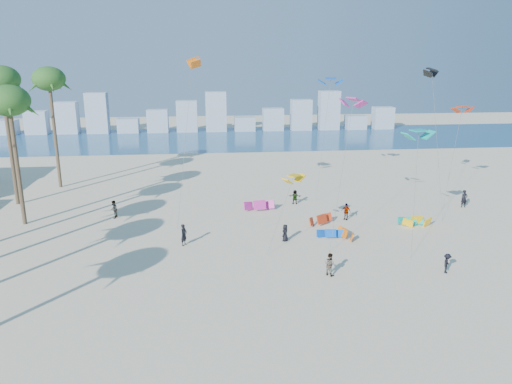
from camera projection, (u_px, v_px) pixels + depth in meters
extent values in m
plane|color=beige|center=(233.00, 347.00, 27.37)|extent=(220.00, 220.00, 0.00)
plane|color=navy|center=(211.00, 139.00, 96.33)|extent=(220.00, 220.00, 0.00)
imported|color=black|center=(184.00, 235.00, 41.87)|extent=(0.75, 0.83, 1.89)
imported|color=gray|center=(329.00, 264.00, 36.16)|extent=(1.05, 1.06, 1.73)
imported|color=black|center=(285.00, 233.00, 42.85)|extent=(0.84, 0.89, 1.53)
imported|color=gray|center=(346.00, 211.00, 48.47)|extent=(1.02, 0.97, 1.69)
imported|color=black|center=(447.00, 263.00, 36.54)|extent=(1.02, 1.13, 1.52)
imported|color=gray|center=(295.00, 197.00, 53.70)|extent=(1.52, 0.74, 1.57)
imported|color=black|center=(464.00, 199.00, 52.42)|extent=(0.69, 0.46, 1.90)
imported|color=gray|center=(114.00, 209.00, 48.93)|extent=(0.76, 0.93, 1.81)
cylinder|color=#595959|center=(281.00, 214.00, 40.86)|extent=(2.71, 3.01, 5.91)
cylinder|color=#595959|center=(342.00, 174.00, 41.28)|extent=(2.85, 4.67, 12.14)
cylinder|color=#595959|center=(415.00, 194.00, 39.74)|extent=(1.27, 3.43, 9.84)
cylinder|color=#595959|center=(185.00, 145.00, 45.30)|extent=(1.94, 2.46, 15.50)
cylinder|color=#595959|center=(437.00, 145.00, 48.47)|extent=(0.53, 4.42, 14.45)
cylinder|color=#595959|center=(323.00, 139.00, 55.66)|extent=(2.41, 4.70, 13.23)
cylinder|color=#595959|center=(453.00, 158.00, 52.26)|extent=(2.76, 3.23, 10.50)
cylinder|color=brown|center=(17.00, 164.00, 45.88)|extent=(0.40, 0.40, 11.83)
ellipsoid|color=#295B20|center=(9.00, 101.00, 44.29)|extent=(3.80, 3.80, 2.85)
cylinder|color=brown|center=(10.00, 144.00, 52.06)|extent=(0.40, 0.40, 13.42)
ellipsoid|color=#295B20|center=(1.00, 79.00, 50.26)|extent=(3.80, 3.80, 2.85)
cylinder|color=brown|center=(55.00, 134.00, 59.07)|extent=(0.40, 0.40, 13.15)
ellipsoid|color=#295B20|center=(49.00, 79.00, 57.31)|extent=(3.80, 3.80, 2.85)
cube|color=#9EADBF|center=(6.00, 127.00, 101.20)|extent=(4.40, 3.00, 3.00)
cube|color=#9EADBF|center=(37.00, 122.00, 101.59)|extent=(4.40, 3.00, 4.80)
cube|color=#9EADBF|center=(67.00, 118.00, 101.99)|extent=(4.40, 3.00, 6.60)
cube|color=#9EADBF|center=(97.00, 113.00, 102.38)|extent=(4.40, 3.00, 8.40)
cube|color=#9EADBF|center=(128.00, 125.00, 103.74)|extent=(4.40, 3.00, 3.00)
cube|color=#9EADBF|center=(158.00, 121.00, 104.14)|extent=(4.40, 3.00, 4.80)
cube|color=#9EADBF|center=(187.00, 116.00, 104.53)|extent=(4.40, 3.00, 6.60)
cube|color=#9EADBF|center=(216.00, 112.00, 104.93)|extent=(4.40, 3.00, 8.40)
cube|color=#9EADBF|center=(245.00, 124.00, 106.29)|extent=(4.40, 3.00, 3.00)
cube|color=#9EADBF|center=(273.00, 119.00, 106.68)|extent=(4.40, 3.00, 4.80)
cube|color=#9EADBF|center=(301.00, 115.00, 107.07)|extent=(4.40, 3.00, 6.60)
cube|color=#9EADBF|center=(329.00, 110.00, 107.47)|extent=(4.40, 3.00, 8.40)
cube|color=#9EADBF|center=(356.00, 122.00, 108.83)|extent=(4.40, 3.00, 3.00)
cube|color=#9EADBF|center=(383.00, 118.00, 109.22)|extent=(4.40, 3.00, 4.80)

